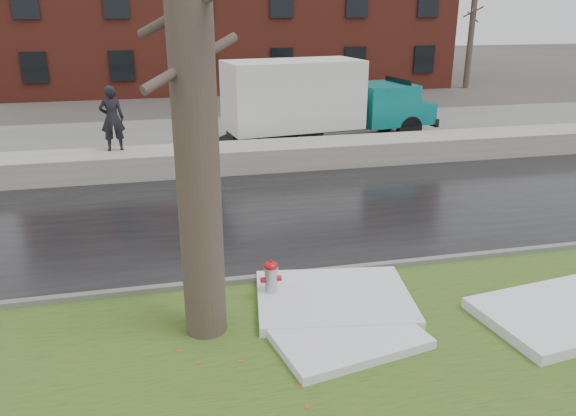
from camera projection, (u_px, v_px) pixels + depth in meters
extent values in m
plane|color=#47423D|center=(339.00, 301.00, 9.77)|extent=(120.00, 120.00, 0.00)
cube|color=#2B4A18|center=(364.00, 339.00, 8.62)|extent=(60.00, 4.50, 0.04)
cube|color=black|center=(283.00, 213.00, 13.89)|extent=(60.00, 7.00, 0.03)
cube|color=slate|center=(236.00, 138.00, 21.68)|extent=(60.00, 9.00, 0.03)
cube|color=slate|center=(323.00, 272.00, 10.67)|extent=(60.00, 0.15, 0.14)
cube|color=#A39D95|center=(255.00, 157.00, 17.62)|extent=(60.00, 1.60, 0.75)
cube|color=maroon|center=(228.00, 3.00, 35.99)|extent=(26.00, 12.00, 10.00)
cylinder|color=brown|center=(95.00, 36.00, 31.24)|extent=(0.36, 0.36, 6.50)
cylinder|color=brown|center=(93.00, 18.00, 30.92)|extent=(0.84, 1.62, 0.73)
cylinder|color=brown|center=(91.00, 1.00, 30.61)|extent=(1.08, 1.26, 0.66)
cylinder|color=brown|center=(94.00, 29.00, 31.12)|extent=(1.40, 0.61, 0.63)
cylinder|color=brown|center=(471.00, 33.00, 34.03)|extent=(0.36, 0.36, 6.50)
cylinder|color=brown|center=(473.00, 17.00, 33.70)|extent=(0.84, 1.62, 0.73)
cylinder|color=brown|center=(475.00, 1.00, 33.40)|extent=(1.08, 1.26, 0.66)
cylinder|color=brown|center=(472.00, 27.00, 33.91)|extent=(1.40, 0.61, 0.63)
cylinder|color=#ADB0B6|center=(271.00, 283.00, 9.64)|extent=(0.22, 0.22, 0.65)
ellipsoid|color=#A90D18|center=(271.00, 266.00, 9.53)|extent=(0.26, 0.26, 0.15)
cylinder|color=#A90D18|center=(271.00, 261.00, 9.50)|extent=(0.05, 0.05, 0.05)
cylinder|color=#A90D18|center=(263.00, 280.00, 9.59)|extent=(0.10, 0.10, 0.10)
cylinder|color=#A90D18|center=(279.00, 278.00, 9.65)|extent=(0.10, 0.10, 0.10)
cylinder|color=#ADB0B6|center=(269.00, 276.00, 9.74)|extent=(0.13, 0.10, 0.13)
cylinder|color=brown|center=(192.00, 71.00, 7.51)|extent=(0.79, 0.79, 7.97)
cylinder|color=brown|center=(189.00, 8.00, 7.24)|extent=(1.40, 1.57, 0.83)
cylinder|color=brown|center=(192.00, 62.00, 7.47)|extent=(1.41, 1.09, 0.71)
cube|color=black|center=(322.00, 128.00, 20.79)|extent=(7.13, 1.87, 0.19)
cube|color=silver|center=(293.00, 95.00, 19.96)|extent=(5.04, 2.86, 2.39)
cube|color=#0C7473|center=(383.00, 104.00, 21.38)|extent=(2.31, 2.39, 1.50)
cube|color=#0C7473|center=(411.00, 111.00, 21.93)|extent=(1.32, 2.08, 0.80)
cube|color=black|center=(398.00, 89.00, 21.41)|extent=(0.32, 1.76, 0.80)
cube|color=black|center=(215.00, 145.00, 19.51)|extent=(1.65, 1.26, 0.59)
cylinder|color=black|center=(409.00, 129.00, 21.07)|extent=(1.00, 0.40, 0.97)
cylinder|color=black|center=(384.00, 120.00, 22.70)|extent=(1.00, 0.40, 0.97)
cylinder|color=black|center=(310.00, 137.00, 19.70)|extent=(1.00, 0.40, 0.97)
cylinder|color=black|center=(291.00, 127.00, 21.33)|extent=(1.00, 0.40, 0.97)
cylinder|color=black|center=(272.00, 141.00, 19.23)|extent=(1.00, 0.40, 0.97)
cylinder|color=black|center=(255.00, 130.00, 20.86)|extent=(1.00, 0.40, 0.97)
imported|color=black|center=(112.00, 118.00, 16.55)|extent=(0.75, 0.53, 1.92)
cube|color=silver|center=(334.00, 299.00, 9.61)|extent=(2.87, 2.37, 0.16)
cube|color=silver|center=(345.00, 334.00, 8.59)|extent=(2.47, 2.00, 0.14)
cube|color=silver|center=(568.00, 313.00, 9.14)|extent=(3.01, 2.16, 0.18)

